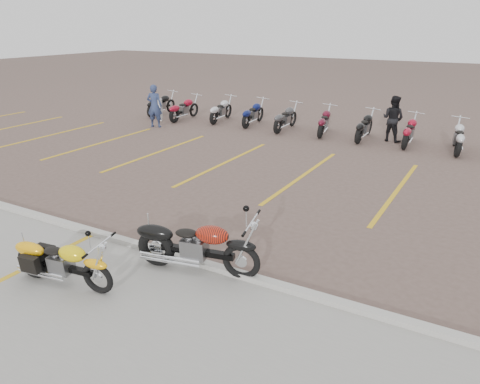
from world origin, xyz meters
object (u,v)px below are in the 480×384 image
(flame_cruiser, at_px, (195,248))
(person_a, at_px, (155,106))
(yellow_cruiser, at_px, (62,263))
(bollard, at_px, (160,110))
(person_b, at_px, (393,119))

(flame_cruiser, height_order, person_a, person_a)
(person_a, bearing_deg, yellow_cruiser, 103.96)
(person_a, height_order, bollard, person_a)
(yellow_cruiser, bearing_deg, person_a, 115.15)
(yellow_cruiser, bearing_deg, bollard, 114.89)
(person_b, relative_size, bollard, 1.72)
(bollard, bearing_deg, yellow_cruiser, -57.89)
(yellow_cruiser, distance_m, bollard, 14.23)
(flame_cruiser, xyz_separation_m, bollard, (-9.27, 10.57, 0.02))
(person_a, relative_size, person_b, 1.05)
(flame_cruiser, relative_size, person_b, 1.36)
(yellow_cruiser, distance_m, person_a, 12.90)
(yellow_cruiser, bearing_deg, person_b, 72.14)
(person_b, bearing_deg, flame_cruiser, 101.50)
(person_b, distance_m, bollard, 10.15)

